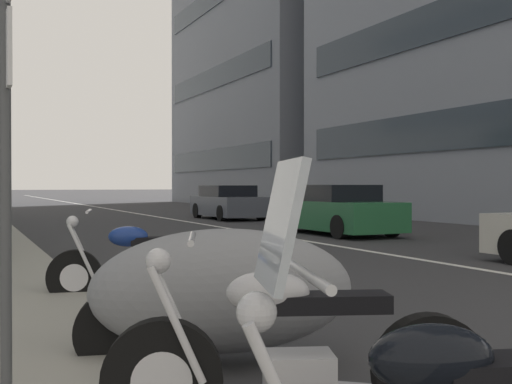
{
  "coord_description": "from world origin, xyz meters",
  "views": [
    {
      "loc": [
        -1.7,
        7.6,
        1.37
      ],
      "look_at": [
        11.45,
        1.3,
        1.22
      ],
      "focal_mm": 42.71,
      "sensor_mm": 36.0,
      "label": 1
    }
  ],
  "objects_px": {
    "car_far_down_avenue": "(336,211)",
    "parking_sign_by_curb": "(6,105)",
    "motorcycle_under_tarp": "(295,358)",
    "motorcycle_by_sign_pole": "(141,267)",
    "motorcycle_second_in_row": "(221,292)",
    "car_following_behind": "(228,203)"
  },
  "relations": [
    {
      "from": "motorcycle_under_tarp",
      "to": "motorcycle_second_in_row",
      "type": "relative_size",
      "value": 0.95
    },
    {
      "from": "parking_sign_by_curb",
      "to": "car_far_down_avenue",
      "type": "bearing_deg",
      "value": -40.12
    },
    {
      "from": "car_far_down_avenue",
      "to": "car_following_behind",
      "type": "height_order",
      "value": "car_far_down_avenue"
    },
    {
      "from": "motorcycle_by_sign_pole",
      "to": "motorcycle_second_in_row",
      "type": "bearing_deg",
      "value": 101.49
    },
    {
      "from": "motorcycle_second_in_row",
      "to": "car_far_down_avenue",
      "type": "relative_size",
      "value": 0.5
    },
    {
      "from": "motorcycle_under_tarp",
      "to": "motorcycle_by_sign_pole",
      "type": "height_order",
      "value": "motorcycle_under_tarp"
    },
    {
      "from": "motorcycle_second_in_row",
      "to": "car_following_behind",
      "type": "bearing_deg",
      "value": -99.08
    },
    {
      "from": "motorcycle_by_sign_pole",
      "to": "car_following_behind",
      "type": "distance_m",
      "value": 17.69
    },
    {
      "from": "motorcycle_under_tarp",
      "to": "car_far_down_avenue",
      "type": "height_order",
      "value": "car_far_down_avenue"
    },
    {
      "from": "car_far_down_avenue",
      "to": "parking_sign_by_curb",
      "type": "distance_m",
      "value": 14.45
    },
    {
      "from": "motorcycle_by_sign_pole",
      "to": "parking_sign_by_curb",
      "type": "xyz_separation_m",
      "value": [
        -3.56,
        1.67,
        1.39
      ]
    },
    {
      "from": "car_far_down_avenue",
      "to": "motorcycle_by_sign_pole",
      "type": "bearing_deg",
      "value": 134.75
    },
    {
      "from": "motorcycle_by_sign_pole",
      "to": "parking_sign_by_curb",
      "type": "distance_m",
      "value": 4.17
    },
    {
      "from": "motorcycle_second_in_row",
      "to": "motorcycle_under_tarp",
      "type": "bearing_deg",
      "value": 99.04
    },
    {
      "from": "car_far_down_avenue",
      "to": "motorcycle_second_in_row",
      "type": "bearing_deg",
      "value": 143.32
    },
    {
      "from": "motorcycle_second_in_row",
      "to": "car_far_down_avenue",
      "type": "distance_m",
      "value": 12.84
    },
    {
      "from": "motorcycle_second_in_row",
      "to": "motorcycle_by_sign_pole",
      "type": "xyz_separation_m",
      "value": [
        2.79,
        -0.12,
        -0.15
      ]
    },
    {
      "from": "motorcycle_second_in_row",
      "to": "parking_sign_by_curb",
      "type": "bearing_deg",
      "value": 40.32
    },
    {
      "from": "car_far_down_avenue",
      "to": "motorcycle_under_tarp",
      "type": "bearing_deg",
      "value": 146.25
    },
    {
      "from": "car_far_down_avenue",
      "to": "parking_sign_by_curb",
      "type": "height_order",
      "value": "parking_sign_by_curb"
    },
    {
      "from": "car_far_down_avenue",
      "to": "car_following_behind",
      "type": "distance_m",
      "value": 8.41
    },
    {
      "from": "motorcycle_under_tarp",
      "to": "car_following_behind",
      "type": "bearing_deg",
      "value": -91.13
    }
  ]
}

